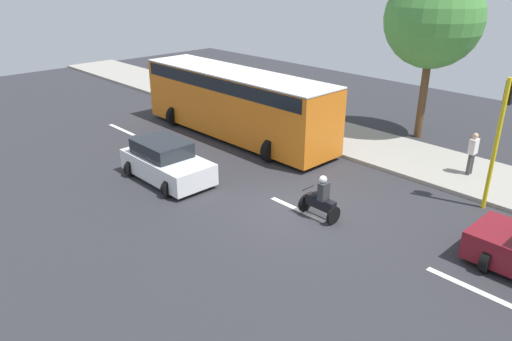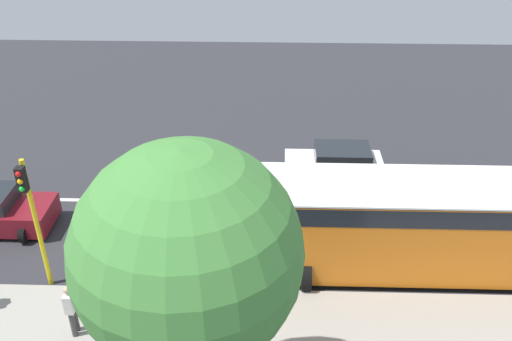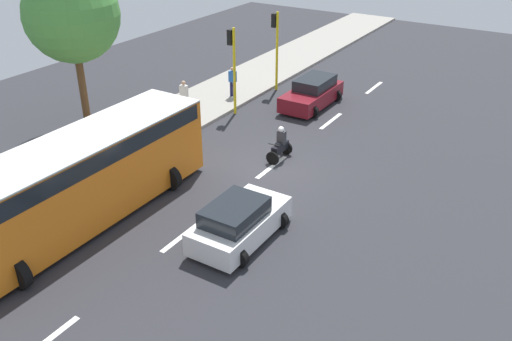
% 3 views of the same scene
% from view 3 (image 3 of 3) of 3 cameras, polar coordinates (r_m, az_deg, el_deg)
% --- Properties ---
extents(ground_plane, '(40.00, 60.00, 0.10)m').
position_cam_3_polar(ground_plane, '(23.71, 1.61, 0.24)').
color(ground_plane, '#2D2D33').
extents(sidewalk, '(4.00, 60.00, 0.15)m').
position_cam_3_polar(sidewalk, '(27.49, -11.10, 4.04)').
color(sidewalk, '#9E998E').
rests_on(sidewalk, ground).
extents(lane_stripe_far_north, '(0.20, 2.40, 0.01)m').
position_cam_3_polar(lane_stripe_far_north, '(33.78, 12.08, 8.36)').
color(lane_stripe_far_north, white).
rests_on(lane_stripe_far_north, ground).
extents(lane_stripe_north, '(0.20, 2.40, 0.01)m').
position_cam_3_polar(lane_stripe_north, '(28.55, 7.74, 5.08)').
color(lane_stripe_north, white).
rests_on(lane_stripe_north, ground).
extents(lane_stripe_mid, '(0.20, 2.40, 0.01)m').
position_cam_3_polar(lane_stripe_mid, '(23.68, 1.61, 0.36)').
color(lane_stripe_mid, white).
rests_on(lane_stripe_mid, ground).
extents(lane_stripe_south, '(0.20, 2.40, 0.01)m').
position_cam_3_polar(lane_stripe_south, '(19.46, -7.44, -6.59)').
color(lane_stripe_south, white).
rests_on(lane_stripe_south, ground).
extents(car_white, '(2.26, 3.93, 1.52)m').
position_cam_3_polar(car_white, '(18.69, -1.77, -5.34)').
color(car_white, white).
rests_on(car_white, ground).
extents(car_maroon, '(2.25, 4.34, 1.52)m').
position_cam_3_polar(car_maroon, '(30.23, 5.83, 7.94)').
color(car_maroon, maroon).
rests_on(car_maroon, ground).
extents(city_bus, '(3.20, 11.00, 3.16)m').
position_cam_3_polar(city_bus, '(20.02, -18.05, -0.65)').
color(city_bus, orange).
rests_on(city_bus, ground).
extents(motorcycle, '(0.60, 1.30, 1.53)m').
position_cam_3_polar(motorcycle, '(24.13, 2.49, 2.57)').
color(motorcycle, black).
rests_on(motorcycle, ground).
extents(pedestrian_near_signal, '(0.40, 0.24, 1.69)m').
position_cam_3_polar(pedestrian_near_signal, '(30.98, -2.43, 9.24)').
color(pedestrian_near_signal, '#1E1E4C').
rests_on(pedestrian_near_signal, sidewalk).
extents(pedestrian_by_tree, '(0.40, 0.24, 1.69)m').
position_cam_3_polar(pedestrian_by_tree, '(29.01, -7.43, 7.71)').
color(pedestrian_by_tree, '#3F3F3F').
rests_on(pedestrian_by_tree, sidewalk).
extents(traffic_light_corner, '(0.49, 0.24, 4.50)m').
position_cam_3_polar(traffic_light_corner, '(28.39, -2.43, 11.45)').
color(traffic_light_corner, yellow).
rests_on(traffic_light_corner, ground).
extents(traffic_light_midblock, '(0.49, 0.24, 4.50)m').
position_cam_3_polar(traffic_light_midblock, '(31.94, 2.05, 13.32)').
color(traffic_light_midblock, yellow).
rests_on(traffic_light_midblock, ground).
extents(street_tree_south, '(4.36, 4.36, 7.70)m').
position_cam_3_polar(street_tree_south, '(27.22, -18.51, 14.96)').
color(street_tree_south, brown).
rests_on(street_tree_south, ground).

